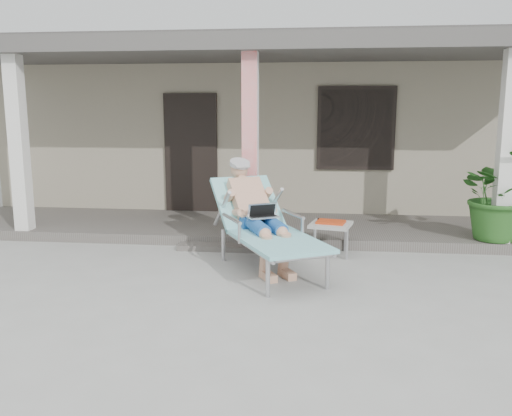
# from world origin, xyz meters

# --- Properties ---
(ground) EXTENTS (60.00, 60.00, 0.00)m
(ground) POSITION_xyz_m (0.00, 0.00, 0.00)
(ground) COLOR #9E9E99
(ground) RESTS_ON ground
(house) EXTENTS (10.40, 5.40, 3.30)m
(house) POSITION_xyz_m (0.00, 6.50, 1.67)
(house) COLOR gray
(house) RESTS_ON ground
(porch_deck) EXTENTS (10.00, 2.00, 0.15)m
(porch_deck) POSITION_xyz_m (0.00, 3.00, 0.07)
(porch_deck) COLOR #605B56
(porch_deck) RESTS_ON ground
(porch_overhang) EXTENTS (10.00, 2.30, 2.85)m
(porch_overhang) POSITION_xyz_m (0.00, 2.95, 2.79)
(porch_overhang) COLOR silver
(porch_overhang) RESTS_ON porch_deck
(porch_step) EXTENTS (2.00, 0.30, 0.07)m
(porch_step) POSITION_xyz_m (0.00, 1.85, 0.04)
(porch_step) COLOR #605B56
(porch_step) RESTS_ON ground
(lounger) EXTENTS (1.72, 2.24, 1.42)m
(lounger) POSITION_xyz_m (0.26, 1.09, 0.88)
(lounger) COLOR #B7B7BC
(lounger) RESTS_ON ground
(side_table) EXTENTS (0.64, 0.64, 0.48)m
(side_table) POSITION_xyz_m (1.15, 1.76, 0.40)
(side_table) COLOR #AEAFAA
(side_table) RESTS_ON ground
(potted_palm) EXTENTS (1.30, 1.16, 1.30)m
(potted_palm) POSITION_xyz_m (3.51, 2.31, 0.80)
(potted_palm) COLOR #26591E
(potted_palm) RESTS_ON porch_deck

